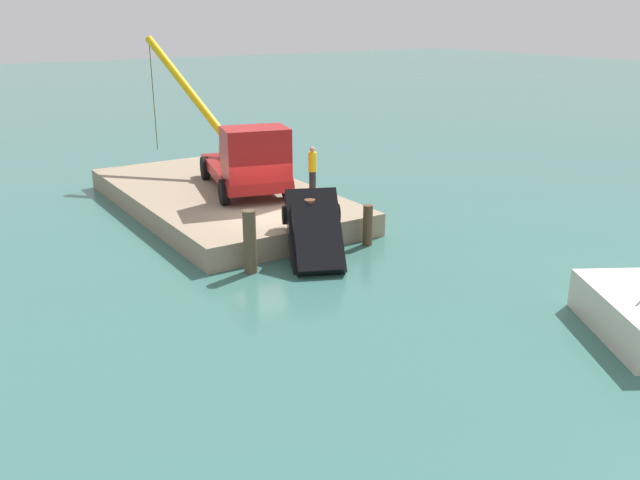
% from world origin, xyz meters
% --- Properties ---
extents(ground, '(200.00, 200.00, 0.00)m').
position_xyz_m(ground, '(0.00, 0.00, 0.00)').
color(ground, '#386B60').
extents(dock, '(13.27, 7.11, 0.86)m').
position_xyz_m(dock, '(-4.33, 0.00, 0.43)').
color(dock, gray).
rests_on(dock, ground).
extents(crane_truck, '(11.06, 4.06, 5.97)m').
position_xyz_m(crane_truck, '(-3.16, 0.63, 2.29)').
color(crane_truck, maroon).
rests_on(crane_truck, dock).
extents(dock_worker, '(0.34, 0.34, 1.82)m').
position_xyz_m(dock_worker, '(-2.07, 3.15, 1.80)').
color(dock_worker, '#2A2A2A').
rests_on(dock_worker, dock).
extents(salvaged_car, '(4.02, 3.16, 3.59)m').
position_xyz_m(salvaged_car, '(3.44, -0.18, 0.58)').
color(salvaged_car, black).
rests_on(salvaged_car, ground).
extents(piling_near, '(0.41, 0.41, 2.05)m').
position_xyz_m(piling_near, '(2.84, -2.30, 1.02)').
color(piling_near, brown).
rests_on(piling_near, ground).
extents(piling_mid, '(0.36, 0.36, 2.06)m').
position_xyz_m(piling_mid, '(2.81, -0.05, 1.03)').
color(piling_mid, brown).
rests_on(piling_mid, ground).
extents(piling_far, '(0.34, 0.34, 1.47)m').
position_xyz_m(piling_far, '(2.74, 2.42, 0.73)').
color(piling_far, brown).
rests_on(piling_far, ground).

